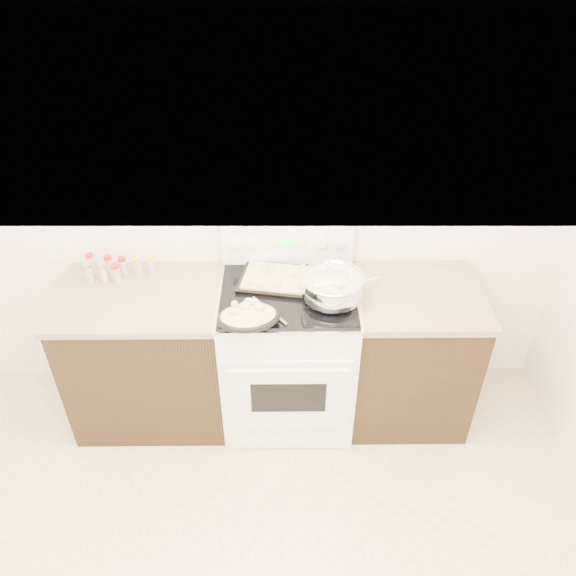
{
  "coord_description": "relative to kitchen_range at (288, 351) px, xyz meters",
  "views": [
    {
      "loc": [
        0.33,
        -1.06,
        2.8
      ],
      "look_at": [
        0.35,
        1.37,
        1.0
      ],
      "focal_mm": 35.0,
      "sensor_mm": 36.0,
      "label": 1
    }
  ],
  "objects": [
    {
      "name": "blue_ladle",
      "position": [
        0.32,
        -0.07,
        0.49
      ],
      "size": [
        0.25,
        0.2,
        0.11
      ],
      "color": "#96DAE1",
      "rests_on": "kitchen_range"
    },
    {
      "name": "kitchen_range",
      "position": [
        0.0,
        0.0,
        0.0
      ],
      "size": [
        0.78,
        0.73,
        1.22
      ],
      "color": "white",
      "rests_on": "ground"
    },
    {
      "name": "counter_right",
      "position": [
        0.73,
        0.01,
        -0.03
      ],
      "size": [
        0.73,
        0.67,
        0.92
      ],
      "color": "black",
      "rests_on": "ground"
    },
    {
      "name": "roasting_pan",
      "position": [
        -0.2,
        -0.28,
        0.5
      ],
      "size": [
        0.36,
        0.28,
        0.11
      ],
      "color": "black",
      "rests_on": "kitchen_range"
    },
    {
      "name": "counter_left",
      "position": [
        -0.83,
        0.01,
        -0.03
      ],
      "size": [
        0.93,
        0.67,
        0.92
      ],
      "color": "black",
      "rests_on": "ground"
    },
    {
      "name": "wooden_spoon",
      "position": [
        -0.14,
        -0.24,
        0.46
      ],
      "size": [
        0.19,
        0.23,
        0.04
      ],
      "color": "olive",
      "rests_on": "kitchen_range"
    },
    {
      "name": "mixing_bowl",
      "position": [
        0.24,
        -0.09,
        0.53
      ],
      "size": [
        0.41,
        0.41,
        0.2
      ],
      "color": "silver",
      "rests_on": "kitchen_range"
    },
    {
      "name": "spice_jars",
      "position": [
        -0.99,
        0.17,
        0.49
      ],
      "size": [
        0.39,
        0.14,
        0.13
      ],
      "color": "#BFB28C",
      "rests_on": "counter_left"
    },
    {
      "name": "room_shell",
      "position": [
        -0.35,
        -1.42,
        1.21
      ],
      "size": [
        4.1,
        3.6,
        2.75
      ],
      "color": "white",
      "rests_on": "ground"
    },
    {
      "name": "baking_sheet",
      "position": [
        -0.04,
        0.08,
        0.47
      ],
      "size": [
        0.5,
        0.39,
        0.06
      ],
      "color": "black",
      "rests_on": "kitchen_range"
    }
  ]
}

